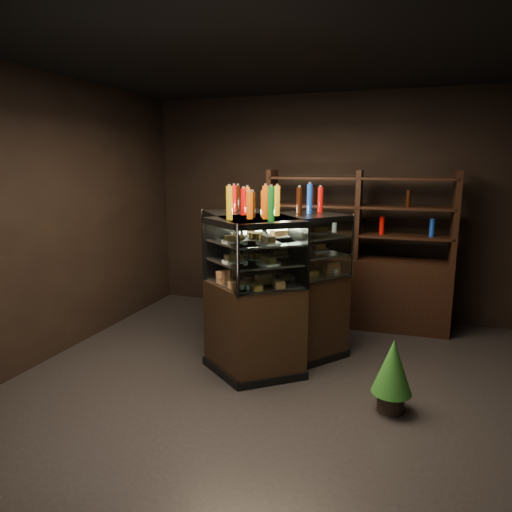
# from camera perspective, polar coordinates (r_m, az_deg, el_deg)

# --- Properties ---
(ground) EXTENTS (5.00, 5.00, 0.00)m
(ground) POSITION_cam_1_polar(r_m,az_deg,el_deg) (4.44, 2.18, -16.39)
(ground) COLOR black
(ground) RESTS_ON ground
(room_shell) EXTENTS (5.02, 5.02, 3.01)m
(room_shell) POSITION_cam_1_polar(r_m,az_deg,el_deg) (3.93, 2.39, 9.54)
(room_shell) COLOR black
(room_shell) RESTS_ON ground
(display_case) EXTENTS (1.76, 1.58, 1.57)m
(display_case) POSITION_cam_1_polar(r_m,az_deg,el_deg) (4.89, 1.01, -7.09)
(display_case) COLOR black
(display_case) RESTS_ON ground
(food_display) EXTENTS (1.27, 1.12, 0.48)m
(food_display) POSITION_cam_1_polar(r_m,az_deg,el_deg) (4.71, 1.03, 0.78)
(food_display) COLOR gold
(food_display) RESTS_ON display_case
(bottles_top) EXTENTS (1.09, 0.98, 0.30)m
(bottles_top) POSITION_cam_1_polar(r_m,az_deg,el_deg) (4.65, 1.07, 6.84)
(bottles_top) COLOR #147223
(bottles_top) RESTS_ON display_case
(potted_conifer) EXTENTS (0.34, 0.34, 0.72)m
(potted_conifer) POSITION_cam_1_polar(r_m,az_deg,el_deg) (4.09, 16.73, -12.98)
(potted_conifer) COLOR black
(potted_conifer) RESTS_ON ground
(back_shelving) EXTENTS (2.32, 0.48, 2.00)m
(back_shelving) POSITION_cam_1_polar(r_m,az_deg,el_deg) (6.03, 12.32, -2.88)
(back_shelving) COLOR black
(back_shelving) RESTS_ON ground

